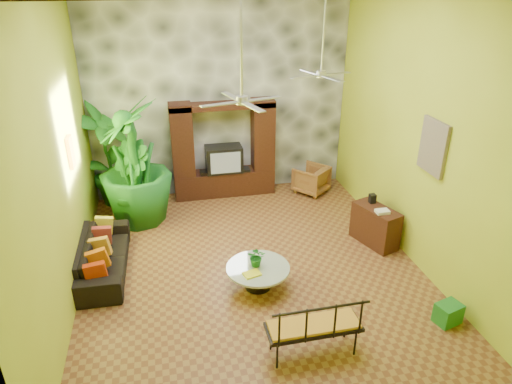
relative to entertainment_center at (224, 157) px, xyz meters
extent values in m
plane|color=brown|center=(0.00, -3.14, -0.97)|extent=(7.00, 7.00, 0.00)
cube|color=#A6AF27|center=(0.00, 0.36, 1.53)|extent=(6.00, 0.02, 5.00)
cube|color=#A6AF27|center=(-3.00, -3.14, 1.53)|extent=(0.02, 7.00, 5.00)
cube|color=#A6AF27|center=(3.00, -3.14, 1.53)|extent=(0.02, 7.00, 5.00)
cube|color=#393C41|center=(0.00, 0.30, 1.53)|extent=(5.98, 0.10, 4.98)
cube|color=black|center=(0.00, 0.00, -0.67)|extent=(2.40, 0.50, 0.60)
cube|color=black|center=(-0.95, 0.00, 0.33)|extent=(0.50, 0.48, 2.00)
cube|color=black|center=(0.95, 0.00, 0.33)|extent=(0.50, 0.48, 2.00)
cube|color=black|center=(0.00, 0.00, 1.23)|extent=(2.40, 0.48, 0.12)
cube|color=black|center=(0.00, -0.02, -0.05)|extent=(0.85, 0.52, 0.62)
cube|color=#8C99A8|center=(0.00, -0.29, -0.05)|extent=(0.70, 0.02, 0.50)
cylinder|color=#B5B6BA|center=(-0.20, -3.54, 3.13)|extent=(0.04, 0.04, 1.80)
cylinder|color=#B5B6BA|center=(-0.20, -3.54, 2.23)|extent=(0.18, 0.18, 0.12)
cube|color=#B5B6BA|center=(0.15, -3.44, 2.21)|extent=(0.58, 0.26, 0.01)
cube|color=#B5B6BA|center=(-0.29, -3.19, 2.21)|extent=(0.26, 0.58, 0.01)
cube|color=#B5B6BA|center=(-0.55, -3.63, 2.21)|extent=(0.58, 0.26, 0.01)
cube|color=#B5B6BA|center=(-0.11, -3.88, 2.21)|extent=(0.26, 0.58, 0.01)
cylinder|color=#B5B6BA|center=(1.60, -1.94, 3.13)|extent=(0.04, 0.04, 1.80)
cylinder|color=#B5B6BA|center=(1.60, -1.94, 2.23)|extent=(0.18, 0.18, 0.12)
cube|color=#B5B6BA|center=(1.95, -1.84, 2.21)|extent=(0.58, 0.26, 0.01)
cube|color=#B5B6BA|center=(1.51, -1.59, 2.21)|extent=(0.26, 0.58, 0.01)
cube|color=#B5B6BA|center=(1.25, -2.03, 2.21)|extent=(0.58, 0.26, 0.01)
cube|color=#B5B6BA|center=(1.69, -2.28, 2.21)|extent=(0.26, 0.58, 0.01)
cube|color=yellow|center=(-2.96, -2.14, 1.13)|extent=(0.06, 0.32, 0.55)
cube|color=#245584|center=(2.96, -3.74, 1.33)|extent=(0.06, 0.70, 0.90)
imported|color=black|center=(-2.65, -2.73, -0.65)|extent=(0.90, 2.18, 0.63)
imported|color=olive|center=(2.09, -0.35, -0.63)|extent=(1.02, 1.02, 0.67)
imported|color=#1C651A|center=(-2.63, 0.01, 0.26)|extent=(1.48, 1.56, 2.46)
imported|color=#1B6923|center=(-2.12, -1.08, -0.04)|extent=(1.07, 1.21, 1.85)
imported|color=#185E1C|center=(-2.01, -0.93, 0.38)|extent=(1.52, 1.52, 2.68)
cylinder|color=black|center=(-0.01, -3.80, -0.79)|extent=(0.46, 0.46, 0.36)
cylinder|color=silver|center=(-0.01, -3.80, -0.59)|extent=(1.08, 1.08, 0.04)
imported|color=#1B6721|center=(-0.02, -3.74, -0.39)|extent=(0.38, 0.35, 0.34)
cube|color=yellow|center=(-0.16, -3.99, -0.55)|extent=(0.32, 0.26, 0.03)
cube|color=black|center=(0.41, -5.44, -0.52)|extent=(1.33, 0.45, 0.05)
cube|color=#C48526|center=(0.41, -5.44, -0.48)|extent=(1.26, 0.40, 0.06)
cube|color=black|center=(0.41, -5.68, -0.25)|extent=(1.33, 0.05, 0.54)
cube|color=#352310|center=(2.56, -2.89, -0.58)|extent=(0.73, 1.06, 0.78)
cube|color=#20783D|center=(2.65, -5.29, -0.80)|extent=(0.44, 0.37, 0.33)
camera|label=1|loc=(-1.41, -10.05, 3.89)|focal=32.00mm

